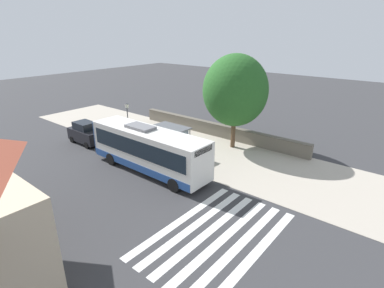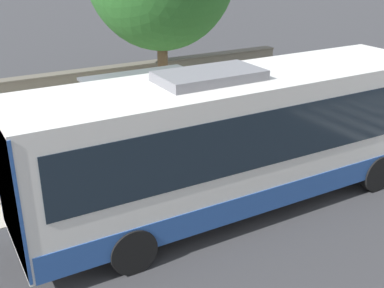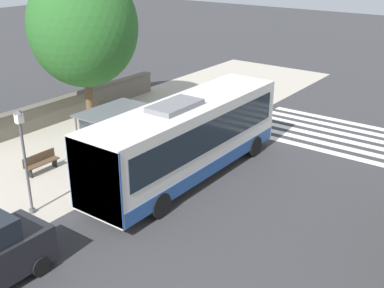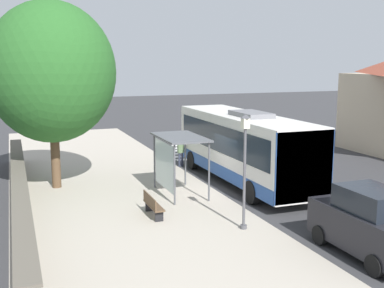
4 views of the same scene
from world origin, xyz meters
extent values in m
plane|color=#353538|center=(0.00, 0.00, 0.00)|extent=(120.00, 120.00, 0.00)
cube|color=#ADA393|center=(-4.50, 0.00, 0.01)|extent=(9.00, 44.00, 0.02)
cube|color=silver|center=(5.00, 7.15, 0.00)|extent=(9.00, 0.50, 0.01)
cube|color=silver|center=(5.00, 8.10, 0.00)|extent=(9.00, 0.50, 0.01)
cube|color=silver|center=(5.00, 9.05, 0.00)|extent=(9.00, 0.50, 0.01)
cube|color=silver|center=(5.00, 10.00, 0.00)|extent=(9.00, 0.50, 0.01)
cube|color=silver|center=(5.00, 10.95, 0.00)|extent=(9.00, 0.50, 0.01)
cube|color=silver|center=(5.00, 11.90, 0.00)|extent=(9.00, 0.50, 0.01)
cube|color=#6B6356|center=(-8.55, 0.00, 0.63)|extent=(0.50, 20.00, 1.27)
cube|color=#5B5449|center=(-8.55, 0.00, 1.31)|extent=(0.60, 20.00, 0.08)
cube|color=silver|center=(1.78, 0.80, 1.91)|extent=(2.54, 10.71, 2.93)
cube|color=black|center=(1.78, 0.80, 2.30)|extent=(2.58, 9.85, 1.29)
cube|color=#264C93|center=(1.78, 0.80, 0.74)|extent=(2.58, 10.49, 0.59)
cube|color=#264C93|center=(1.78, -4.52, 1.91)|extent=(2.58, 0.06, 2.81)
cube|color=black|center=(1.78, 6.12, 3.09)|extent=(1.91, 0.08, 0.41)
cube|color=slate|center=(1.78, 0.00, 3.49)|extent=(1.27, 2.36, 0.22)
cylinder|color=black|center=(0.58, 4.55, 0.50)|extent=(0.30, 1.00, 1.00)
cylinder|color=black|center=(2.97, 4.55, 0.50)|extent=(0.30, 1.00, 1.00)
cylinder|color=black|center=(0.58, -2.51, 0.50)|extent=(0.30, 1.00, 1.00)
cylinder|color=black|center=(2.97, -2.51, 0.50)|extent=(0.30, 1.00, 1.00)
cylinder|color=#515459|center=(-0.97, -1.55, 1.29)|extent=(0.08, 0.08, 2.57)
cylinder|color=#515459|center=(-0.97, 1.42, 1.29)|extent=(0.08, 0.08, 2.57)
cylinder|color=#515459|center=(-2.51, -1.55, 1.29)|extent=(0.08, 0.08, 2.57)
cylinder|color=#515459|center=(-2.51, 1.42, 1.29)|extent=(0.08, 0.08, 2.57)
cube|color=#515459|center=(-1.74, -0.07, 2.61)|extent=(1.84, 3.27, 0.08)
cube|color=silver|center=(-2.49, -0.07, 1.42)|extent=(0.03, 2.67, 2.06)
cylinder|color=#2D3347|center=(0.10, 5.40, 0.40)|extent=(0.12, 0.12, 0.79)
cylinder|color=#2D3347|center=(0.26, 5.40, 0.40)|extent=(0.12, 0.12, 0.79)
cube|color=#59724C|center=(0.18, 5.40, 1.11)|extent=(0.34, 0.22, 0.64)
sphere|color=tan|center=(0.18, 5.40, 1.54)|extent=(0.22, 0.22, 0.22)
cube|color=brown|center=(-3.74, -2.68, 0.45)|extent=(0.40, 1.69, 0.06)
cube|color=brown|center=(-3.91, -2.68, 0.68)|extent=(0.04, 1.69, 0.40)
cube|color=black|center=(-3.74, -3.36, 0.23)|extent=(0.32, 0.06, 0.45)
cube|color=black|center=(-3.74, -2.01, 0.23)|extent=(0.32, 0.06, 0.45)
cylinder|color=#4C4C51|center=(-1.14, -5.17, 0.08)|extent=(0.24, 0.24, 0.16)
cylinder|color=#4C4C51|center=(-1.14, -5.17, 1.82)|extent=(0.10, 0.10, 3.64)
cube|color=silver|center=(-1.14, -5.17, 3.82)|extent=(0.24, 0.24, 0.35)
pyramid|color=#4C4C51|center=(-1.14, -5.17, 4.06)|extent=(0.28, 0.28, 0.14)
cylinder|color=brown|center=(-6.86, 3.10, 1.91)|extent=(0.42, 0.42, 3.82)
ellipsoid|color=#265B23|center=(-6.86, 3.10, 5.43)|extent=(5.87, 5.87, 6.45)
cylinder|color=black|center=(0.56, -7.34, 0.32)|extent=(0.22, 0.64, 0.64)
cylinder|color=black|center=(2.22, -7.34, 0.32)|extent=(0.22, 0.64, 0.64)
camera|label=1|loc=(16.28, 17.08, 10.43)|focal=28.00mm
camera|label=2|loc=(10.59, -5.48, 6.21)|focal=45.00mm
camera|label=3|loc=(13.22, -14.41, 9.44)|focal=45.00mm
camera|label=4|loc=(-8.64, -19.89, 5.95)|focal=45.00mm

